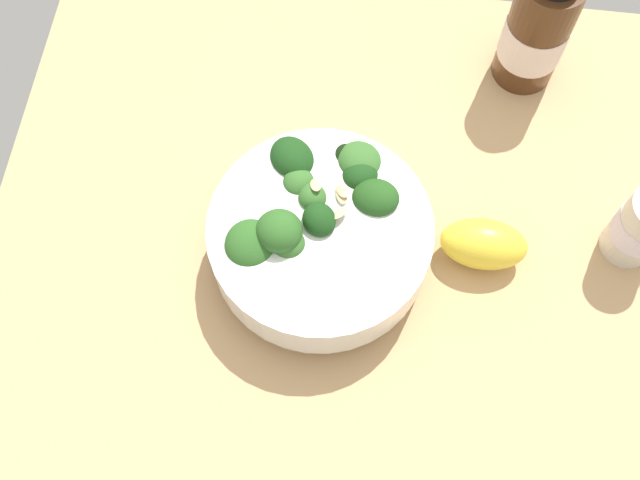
{
  "coord_description": "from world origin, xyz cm",
  "views": [
    {
      "loc": [
        27.03,
        1.91,
        70.69
      ],
      "look_at": [
        -1.19,
        -1.58,
        4.0
      ],
      "focal_mm": 43.7,
      "sensor_mm": 36.0,
      "label": 1
    }
  ],
  "objects": [
    {
      "name": "ground_plane",
      "position": [
        0.0,
        0.0,
        -1.54
      ],
      "size": [
        69.65,
        69.65,
        3.08
      ],
      "primitive_type": "cube",
      "color": "tan"
    },
    {
      "name": "bowl_of_broccoli",
      "position": [
        -1.57,
        -1.77,
        4.65
      ],
      "size": [
        20.65,
        20.6,
        10.23
      ],
      "color": "white",
      "rests_on": "ground_plane"
    },
    {
      "name": "bottle_short",
      "position": [
        -25.54,
        17.49,
        6.99
      ],
      "size": [
        6.61,
        6.61,
        15.73
      ],
      "color": "#472814",
      "rests_on": "ground_plane"
    },
    {
      "name": "lemon_wedge",
      "position": [
        -3.28,
        13.84,
        2.58
      ],
      "size": [
        5.11,
        8.43,
        5.17
      ],
      "primitive_type": "ellipsoid",
      "rotation": [
        0.0,
        0.0,
        1.54
      ],
      "color": "yellow",
      "rests_on": "ground_plane"
    }
  ]
}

